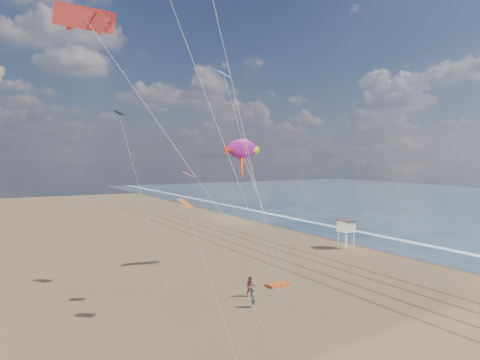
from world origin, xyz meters
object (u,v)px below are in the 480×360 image
lifeguard_stand (346,226)px  kite_flyer_a (254,298)px  show_kite (242,149)px  kite_flyer_b (251,287)px  grounded_kite (277,285)px

lifeguard_stand → kite_flyer_a: lifeguard_stand is taller
lifeguard_stand → show_kite: 19.42m
lifeguard_stand → kite_flyer_b: 24.70m
grounded_kite → kite_flyer_a: kite_flyer_a is taller
show_kite → kite_flyer_b: size_ratio=8.72×
show_kite → kite_flyer_b: 16.42m
kite_flyer_b → show_kite: bearing=94.4°
show_kite → kite_flyer_b: show_kite is taller
show_kite → kite_flyer_a: size_ratio=10.17×
show_kite → kite_flyer_a: bearing=-115.6°
grounded_kite → show_kite: bearing=79.7°
show_kite → lifeguard_stand: bearing=6.3°
grounded_kite → lifeguard_stand: bearing=27.1°
kite_flyer_a → kite_flyer_b: bearing=30.7°
lifeguard_stand → kite_flyer_a: 27.06m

